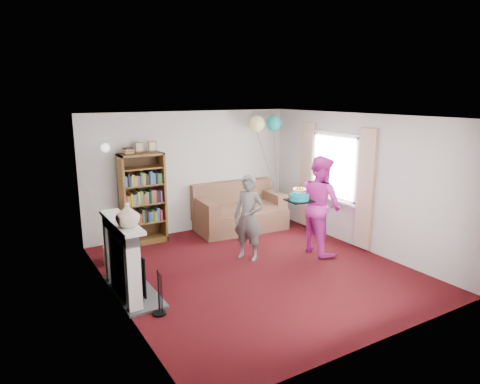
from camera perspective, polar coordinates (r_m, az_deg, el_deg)
ground at (r=7.18m, az=2.19°, el=-10.30°), size 5.00×5.00×0.00m
wall_back at (r=8.95m, az=-6.54°, el=2.66°), size 4.50×0.02×2.50m
wall_left at (r=5.90m, az=-16.46°, el=-3.15°), size 0.02×5.00×2.50m
wall_right at (r=8.22m, az=15.60°, el=1.35°), size 0.02×5.00×2.50m
ceiling at (r=6.61m, az=2.38°, el=10.09°), size 4.50×5.00×0.01m
fireplace at (r=6.35m, az=-14.96°, el=-8.94°), size 0.55×1.80×1.12m
window_bay at (r=8.60m, az=12.45°, el=1.71°), size 0.14×2.02×2.20m
wall_sconce at (r=8.16m, az=-17.52°, el=5.64°), size 0.16×0.23×0.16m
bookcase at (r=8.44m, az=-12.93°, el=-0.89°), size 0.83×0.42×1.96m
sofa at (r=9.17m, az=-0.22°, el=-2.68°), size 1.87×0.99×0.99m
wicker_basket at (r=7.71m, az=-16.21°, el=-7.83°), size 0.41×0.41×0.37m
person_striped at (r=7.39m, az=1.14°, el=-3.43°), size 0.59×0.65×1.50m
person_magenta at (r=7.81m, az=10.65°, el=-1.70°), size 0.72×0.90×1.78m
birthday_cake at (r=7.34m, az=7.91°, el=-0.71°), size 0.40×0.40×0.22m
balloons at (r=9.23m, az=3.41°, el=9.10°), size 0.79×0.47×1.70m
mantel_vase at (r=5.79m, az=-14.76°, el=-2.97°), size 0.39×0.39×0.33m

